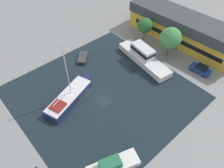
{
  "coord_description": "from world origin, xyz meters",
  "views": [
    {
      "loc": [
        21.68,
        -17.01,
        31.01
      ],
      "look_at": [
        0.0,
        2.27,
        1.0
      ],
      "focal_mm": 35.0,
      "sensor_mm": 36.0,
      "label": 1
    }
  ],
  "objects_px": {
    "quay_tree_near_building": "(171,38)",
    "quay_tree_by_water": "(145,25)",
    "parked_car": "(201,69)",
    "motor_cruiser": "(144,57)",
    "cabin_boat": "(113,166)",
    "warehouse_building": "(184,29)",
    "small_dinghy": "(83,58)",
    "sailboat_moored": "(70,97)"
  },
  "relations": [
    {
      "from": "quay_tree_by_water",
      "to": "quay_tree_near_building",
      "type": "bearing_deg",
      "value": -4.2
    },
    {
      "from": "parked_car",
      "to": "quay_tree_near_building",
      "type": "bearing_deg",
      "value": 90.93
    },
    {
      "from": "cabin_boat",
      "to": "parked_car",
      "type": "bearing_deg",
      "value": 115.0
    },
    {
      "from": "quay_tree_by_water",
      "to": "parked_car",
      "type": "height_order",
      "value": "quay_tree_by_water"
    },
    {
      "from": "warehouse_building",
      "to": "cabin_boat",
      "type": "xyz_separation_m",
      "value": [
        12.49,
        -33.5,
        -2.48
      ]
    },
    {
      "from": "quay_tree_near_building",
      "to": "quay_tree_by_water",
      "type": "relative_size",
      "value": 1.21
    },
    {
      "from": "warehouse_building",
      "to": "motor_cruiser",
      "type": "relative_size",
      "value": 1.98
    },
    {
      "from": "quay_tree_near_building",
      "to": "motor_cruiser",
      "type": "bearing_deg",
      "value": -110.93
    },
    {
      "from": "sailboat_moored",
      "to": "cabin_boat",
      "type": "relative_size",
      "value": 1.56
    },
    {
      "from": "quay_tree_near_building",
      "to": "small_dinghy",
      "type": "relative_size",
      "value": 1.71
    },
    {
      "from": "quay_tree_by_water",
      "to": "cabin_boat",
      "type": "xyz_separation_m",
      "value": [
        18.78,
        -26.82,
        -3.26
      ]
    },
    {
      "from": "warehouse_building",
      "to": "quay_tree_by_water",
      "type": "distance_m",
      "value": 9.2
    },
    {
      "from": "quay_tree_near_building",
      "to": "motor_cruiser",
      "type": "xyz_separation_m",
      "value": [
        -2.12,
        -5.55,
        -3.32
      ]
    },
    {
      "from": "motor_cruiser",
      "to": "parked_car",
      "type": "bearing_deg",
      "value": -50.03
    },
    {
      "from": "quay_tree_near_building",
      "to": "sailboat_moored",
      "type": "xyz_separation_m",
      "value": [
        -3.7,
        -23.61,
        -3.9
      ]
    },
    {
      "from": "parked_car",
      "to": "sailboat_moored",
      "type": "xyz_separation_m",
      "value": [
        -11.7,
        -24.45,
        -0.11
      ]
    },
    {
      "from": "warehouse_building",
      "to": "parked_car",
      "type": "bearing_deg",
      "value": -37.17
    },
    {
      "from": "parked_car",
      "to": "quay_tree_by_water",
      "type": "bearing_deg",
      "value": 85.91
    },
    {
      "from": "quay_tree_near_building",
      "to": "quay_tree_by_water",
      "type": "distance_m",
      "value": 7.72
    },
    {
      "from": "quay_tree_near_building",
      "to": "small_dinghy",
      "type": "height_order",
      "value": "quay_tree_near_building"
    },
    {
      "from": "warehouse_building",
      "to": "cabin_boat",
      "type": "height_order",
      "value": "warehouse_building"
    },
    {
      "from": "warehouse_building",
      "to": "small_dinghy",
      "type": "xyz_separation_m",
      "value": [
        -10.26,
        -22.1,
        -2.92
      ]
    },
    {
      "from": "quay_tree_by_water",
      "to": "parked_car",
      "type": "xyz_separation_m",
      "value": [
        15.67,
        0.28,
        -3.19
      ]
    },
    {
      "from": "small_dinghy",
      "to": "cabin_boat",
      "type": "height_order",
      "value": "cabin_boat"
    },
    {
      "from": "quay_tree_near_building",
      "to": "quay_tree_by_water",
      "type": "height_order",
      "value": "quay_tree_near_building"
    },
    {
      "from": "small_dinghy",
      "to": "parked_car",
      "type": "bearing_deg",
      "value": 174.96
    },
    {
      "from": "motor_cruiser",
      "to": "small_dinghy",
      "type": "height_order",
      "value": "motor_cruiser"
    },
    {
      "from": "motor_cruiser",
      "to": "sailboat_moored",
      "type": "bearing_deg",
      "value": -177.33
    },
    {
      "from": "quay_tree_near_building",
      "to": "parked_car",
      "type": "relative_size",
      "value": 1.64
    },
    {
      "from": "quay_tree_near_building",
      "to": "cabin_boat",
      "type": "height_order",
      "value": "quay_tree_near_building"
    },
    {
      "from": "quay_tree_by_water",
      "to": "motor_cruiser",
      "type": "xyz_separation_m",
      "value": [
        5.56,
        -6.11,
        -2.72
      ]
    },
    {
      "from": "warehouse_building",
      "to": "quay_tree_by_water",
      "type": "relative_size",
      "value": 4.88
    },
    {
      "from": "parked_car",
      "to": "sailboat_moored",
      "type": "bearing_deg",
      "value": 149.31
    },
    {
      "from": "sailboat_moored",
      "to": "parked_car",
      "type": "bearing_deg",
      "value": 45.87
    },
    {
      "from": "quay_tree_by_water",
      "to": "cabin_boat",
      "type": "bearing_deg",
      "value": -55.0
    },
    {
      "from": "quay_tree_by_water",
      "to": "parked_car",
      "type": "bearing_deg",
      "value": 1.03
    },
    {
      "from": "motor_cruiser",
      "to": "small_dinghy",
      "type": "xyz_separation_m",
      "value": [
        -9.53,
        -9.31,
        -0.98
      ]
    },
    {
      "from": "quay_tree_near_building",
      "to": "sailboat_moored",
      "type": "relative_size",
      "value": 0.57
    },
    {
      "from": "quay_tree_by_water",
      "to": "small_dinghy",
      "type": "xyz_separation_m",
      "value": [
        -3.97,
        -15.42,
        -3.7
      ]
    },
    {
      "from": "parked_car",
      "to": "motor_cruiser",
      "type": "xyz_separation_m",
      "value": [
        -10.12,
        -6.4,
        0.47
      ]
    },
    {
      "from": "warehouse_building",
      "to": "quay_tree_near_building",
      "type": "xyz_separation_m",
      "value": [
        1.39,
        -7.24,
        1.38
      ]
    },
    {
      "from": "warehouse_building",
      "to": "parked_car",
      "type": "height_order",
      "value": "warehouse_building"
    }
  ]
}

